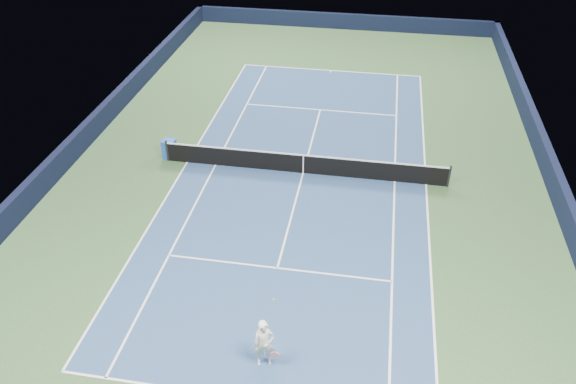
# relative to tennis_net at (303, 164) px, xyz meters

# --- Properties ---
(ground) EXTENTS (40.00, 40.00, 0.00)m
(ground) POSITION_rel_tennis_net_xyz_m (0.00, 0.00, -0.50)
(ground) COLOR #2F4E2A
(ground) RESTS_ON ground
(wall_far) EXTENTS (22.00, 0.35, 1.10)m
(wall_far) POSITION_rel_tennis_net_xyz_m (0.00, 19.82, 0.05)
(wall_far) COLOR black
(wall_far) RESTS_ON ground
(wall_right) EXTENTS (0.35, 40.00, 1.10)m
(wall_right) POSITION_rel_tennis_net_xyz_m (10.82, 0.00, 0.05)
(wall_right) COLOR #101732
(wall_right) RESTS_ON ground
(wall_left) EXTENTS (0.35, 40.00, 1.10)m
(wall_left) POSITION_rel_tennis_net_xyz_m (-10.82, 0.00, 0.05)
(wall_left) COLOR black
(wall_left) RESTS_ON ground
(court_surface) EXTENTS (10.97, 23.77, 0.01)m
(court_surface) POSITION_rel_tennis_net_xyz_m (0.00, 0.00, -0.50)
(court_surface) COLOR navy
(court_surface) RESTS_ON ground
(baseline_far) EXTENTS (10.97, 0.08, 0.00)m
(baseline_far) POSITION_rel_tennis_net_xyz_m (0.00, 11.88, -0.50)
(baseline_far) COLOR white
(baseline_far) RESTS_ON ground
(sideline_doubles_right) EXTENTS (0.08, 23.77, 0.00)m
(sideline_doubles_right) POSITION_rel_tennis_net_xyz_m (5.49, 0.00, -0.50)
(sideline_doubles_right) COLOR white
(sideline_doubles_right) RESTS_ON ground
(sideline_doubles_left) EXTENTS (0.08, 23.77, 0.00)m
(sideline_doubles_left) POSITION_rel_tennis_net_xyz_m (-5.49, 0.00, -0.50)
(sideline_doubles_left) COLOR white
(sideline_doubles_left) RESTS_ON ground
(sideline_singles_right) EXTENTS (0.08, 23.77, 0.00)m
(sideline_singles_right) POSITION_rel_tennis_net_xyz_m (4.12, 0.00, -0.50)
(sideline_singles_right) COLOR white
(sideline_singles_right) RESTS_ON ground
(sideline_singles_left) EXTENTS (0.08, 23.77, 0.00)m
(sideline_singles_left) POSITION_rel_tennis_net_xyz_m (-4.12, 0.00, -0.50)
(sideline_singles_left) COLOR white
(sideline_singles_left) RESTS_ON ground
(service_line_far) EXTENTS (8.23, 0.08, 0.00)m
(service_line_far) POSITION_rel_tennis_net_xyz_m (0.00, 6.40, -0.50)
(service_line_far) COLOR white
(service_line_far) RESTS_ON ground
(service_line_near) EXTENTS (8.23, 0.08, 0.00)m
(service_line_near) POSITION_rel_tennis_net_xyz_m (0.00, -6.40, -0.50)
(service_line_near) COLOR white
(service_line_near) RESTS_ON ground
(center_service_line) EXTENTS (0.08, 12.80, 0.00)m
(center_service_line) POSITION_rel_tennis_net_xyz_m (0.00, 0.00, -0.50)
(center_service_line) COLOR white
(center_service_line) RESTS_ON ground
(center_mark_far) EXTENTS (0.08, 0.30, 0.00)m
(center_mark_far) POSITION_rel_tennis_net_xyz_m (0.00, 11.73, -0.50)
(center_mark_far) COLOR white
(center_mark_far) RESTS_ON ground
(tennis_net) EXTENTS (12.90, 0.10, 1.07)m
(tennis_net) POSITION_rel_tennis_net_xyz_m (0.00, 0.00, 0.00)
(tennis_net) COLOR black
(tennis_net) RESTS_ON ground
(sponsor_cube) EXTENTS (0.65, 0.58, 0.92)m
(sponsor_cube) POSITION_rel_tennis_net_xyz_m (-6.40, 0.28, -0.04)
(sponsor_cube) COLOR blue
(sponsor_cube) RESTS_ON ground
(tennis_player) EXTENTS (0.83, 1.33, 1.72)m
(tennis_player) POSITION_rel_tennis_net_xyz_m (0.39, -10.55, 0.36)
(tennis_player) COLOR white
(tennis_player) RESTS_ON ground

